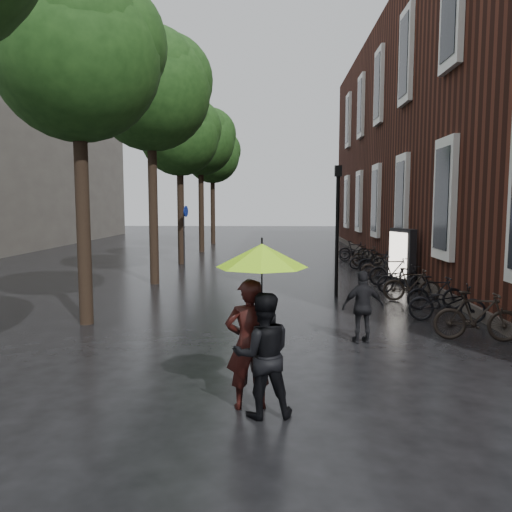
{
  "coord_description": "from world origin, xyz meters",
  "views": [
    {
      "loc": [
        0.37,
        -4.53,
        2.85
      ],
      "look_at": [
        -0.05,
        7.11,
        1.63
      ],
      "focal_mm": 35.0,
      "sensor_mm": 36.0,
      "label": 1
    }
  ],
  "objects_px": {
    "parked_bicycles": "(391,271)",
    "lamp_post": "(337,218)",
    "person_black": "(263,355)",
    "ad_lightbox": "(402,256)",
    "person_burgundy": "(249,344)",
    "pedestrian_walking": "(363,307)"
  },
  "relations": [
    {
      "from": "person_black",
      "to": "ad_lightbox",
      "type": "bearing_deg",
      "value": -121.38
    },
    {
      "from": "pedestrian_walking",
      "to": "parked_bicycles",
      "type": "xyz_separation_m",
      "value": [
        2.35,
        7.7,
        -0.28
      ]
    },
    {
      "from": "pedestrian_walking",
      "to": "ad_lightbox",
      "type": "relative_size",
      "value": 0.75
    },
    {
      "from": "person_burgundy",
      "to": "parked_bicycles",
      "type": "height_order",
      "value": "person_burgundy"
    },
    {
      "from": "pedestrian_walking",
      "to": "ad_lightbox",
      "type": "bearing_deg",
      "value": -119.07
    },
    {
      "from": "person_burgundy",
      "to": "pedestrian_walking",
      "type": "distance_m",
      "value": 4.05
    },
    {
      "from": "lamp_post",
      "to": "ad_lightbox",
      "type": "bearing_deg",
      "value": 44.6
    },
    {
      "from": "person_burgundy",
      "to": "ad_lightbox",
      "type": "distance_m",
      "value": 12.19
    },
    {
      "from": "pedestrian_walking",
      "to": "ad_lightbox",
      "type": "distance_m",
      "value": 8.22
    },
    {
      "from": "person_black",
      "to": "pedestrian_walking",
      "type": "height_order",
      "value": "person_black"
    },
    {
      "from": "parked_bicycles",
      "to": "pedestrian_walking",
      "type": "bearing_deg",
      "value": -106.94
    },
    {
      "from": "parked_bicycles",
      "to": "lamp_post",
      "type": "xyz_separation_m",
      "value": [
        -2.25,
        -2.56,
        1.96
      ]
    },
    {
      "from": "pedestrian_walking",
      "to": "lamp_post",
      "type": "height_order",
      "value": "lamp_post"
    },
    {
      "from": "person_black",
      "to": "parked_bicycles",
      "type": "height_order",
      "value": "person_black"
    },
    {
      "from": "ad_lightbox",
      "to": "lamp_post",
      "type": "relative_size",
      "value": 0.49
    },
    {
      "from": "person_burgundy",
      "to": "pedestrian_walking",
      "type": "bearing_deg",
      "value": -135.02
    },
    {
      "from": "person_burgundy",
      "to": "lamp_post",
      "type": "relative_size",
      "value": 0.46
    },
    {
      "from": "person_black",
      "to": "lamp_post",
      "type": "height_order",
      "value": "lamp_post"
    },
    {
      "from": "parked_bicycles",
      "to": "ad_lightbox",
      "type": "xyz_separation_m",
      "value": [
        0.4,
        0.05,
        0.52
      ]
    },
    {
      "from": "person_burgundy",
      "to": "lamp_post",
      "type": "distance_m",
      "value": 8.97
    },
    {
      "from": "person_black",
      "to": "parked_bicycles",
      "type": "xyz_separation_m",
      "value": [
        4.33,
        11.37,
        -0.38
      ]
    },
    {
      "from": "person_burgundy",
      "to": "ad_lightbox",
      "type": "relative_size",
      "value": 0.93
    }
  ]
}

